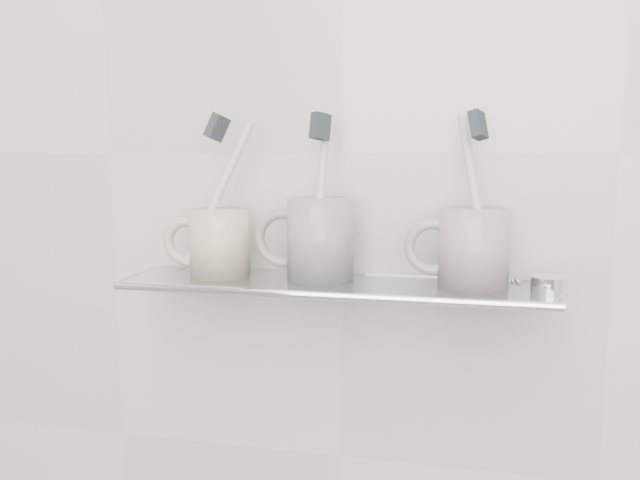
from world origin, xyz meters
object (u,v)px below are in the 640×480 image
(mug_center, at_px, (320,240))
(mug_right, at_px, (474,248))
(mug_left, at_px, (220,243))
(shelf_glass, at_px, (333,285))

(mug_center, xyz_separation_m, mug_right, (0.18, 0.00, -0.00))
(mug_left, distance_m, mug_right, 0.30)
(shelf_glass, distance_m, mug_right, 0.17)
(mug_left, distance_m, mug_center, 0.13)
(mug_left, height_order, mug_right, mug_right)
(mug_center, distance_m, mug_right, 0.18)
(shelf_glass, height_order, mug_center, mug_center)
(mug_left, relative_size, mug_center, 0.84)
(shelf_glass, bearing_deg, mug_left, 177.99)
(mug_center, height_order, mug_right, mug_center)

